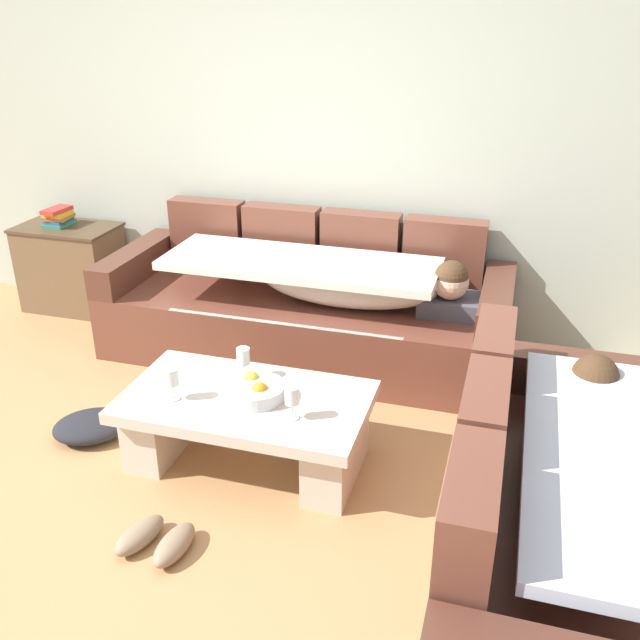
# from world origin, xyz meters

# --- Properties ---
(ground_plane) EXTENTS (14.00, 14.00, 0.00)m
(ground_plane) POSITION_xyz_m (0.00, 0.00, 0.00)
(ground_plane) COLOR tan
(back_wall) EXTENTS (9.00, 0.10, 2.70)m
(back_wall) POSITION_xyz_m (0.00, 2.15, 1.35)
(back_wall) COLOR beige
(back_wall) RESTS_ON ground_plane
(couch_along_wall) EXTENTS (2.56, 0.92, 0.88)m
(couch_along_wall) POSITION_xyz_m (0.27, 1.63, 0.33)
(couch_along_wall) COLOR brown
(couch_along_wall) RESTS_ON ground_plane
(couch_near_window) EXTENTS (0.92, 1.91, 0.88)m
(couch_near_window) POSITION_xyz_m (1.81, -0.05, 0.34)
(couch_near_window) COLOR brown
(couch_near_window) RESTS_ON ground_plane
(coffee_table) EXTENTS (1.20, 0.68, 0.38)m
(coffee_table) POSITION_xyz_m (0.31, 0.40, 0.24)
(coffee_table) COLOR beige
(coffee_table) RESTS_ON ground_plane
(fruit_bowl) EXTENTS (0.28, 0.28, 0.10)m
(fruit_bowl) POSITION_xyz_m (0.37, 0.40, 0.42)
(fruit_bowl) COLOR silver
(fruit_bowl) RESTS_ON coffee_table
(wine_glass_near_left) EXTENTS (0.07, 0.07, 0.17)m
(wine_glass_near_left) POSITION_xyz_m (-0.01, 0.28, 0.50)
(wine_glass_near_left) COLOR silver
(wine_glass_near_left) RESTS_ON coffee_table
(wine_glass_near_right) EXTENTS (0.07, 0.07, 0.17)m
(wine_glass_near_right) POSITION_xyz_m (0.59, 0.28, 0.50)
(wine_glass_near_right) COLOR silver
(wine_glass_near_right) RESTS_ON coffee_table
(wine_glass_far_back) EXTENTS (0.07, 0.07, 0.17)m
(wine_glass_far_back) POSITION_xyz_m (0.23, 0.57, 0.50)
(wine_glass_far_back) COLOR silver
(wine_glass_far_back) RESTS_ON coffee_table
(side_cabinet) EXTENTS (0.72, 0.44, 0.64)m
(side_cabinet) POSITION_xyz_m (-1.67, 1.85, 0.32)
(side_cabinet) COLOR brown
(side_cabinet) RESTS_ON ground_plane
(book_stack_on_cabinet) EXTENTS (0.18, 0.24, 0.13)m
(book_stack_on_cabinet) POSITION_xyz_m (-1.73, 1.85, 0.70)
(book_stack_on_cabinet) COLOR #338C59
(book_stack_on_cabinet) RESTS_ON side_cabinet
(pair_of_shoes) EXTENTS (0.33, 0.30, 0.09)m
(pair_of_shoes) POSITION_xyz_m (0.17, -0.29, 0.04)
(pair_of_shoes) COLOR #8C7259
(pair_of_shoes) RESTS_ON ground_plane
(crumpled_garment) EXTENTS (0.51, 0.49, 0.12)m
(crumpled_garment) POSITION_xyz_m (-0.58, 0.37, 0.06)
(crumpled_garment) COLOR #232328
(crumpled_garment) RESTS_ON ground_plane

